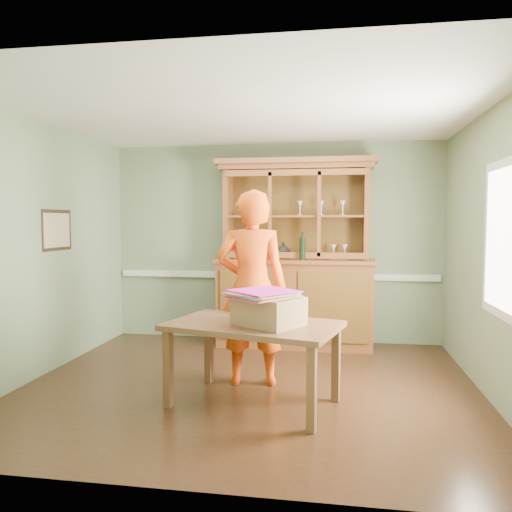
% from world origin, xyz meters
% --- Properties ---
extents(floor, '(4.50, 4.50, 0.00)m').
position_xyz_m(floor, '(0.00, 0.00, 0.00)').
color(floor, '#402314').
rests_on(floor, ground).
extents(ceiling, '(4.50, 4.50, 0.00)m').
position_xyz_m(ceiling, '(0.00, 0.00, 2.70)').
color(ceiling, white).
rests_on(ceiling, wall_back).
extents(wall_back, '(4.50, 0.00, 4.50)m').
position_xyz_m(wall_back, '(0.00, 2.00, 1.35)').
color(wall_back, gray).
rests_on(wall_back, floor).
extents(wall_left, '(0.00, 4.00, 4.00)m').
position_xyz_m(wall_left, '(-2.25, 0.00, 1.35)').
color(wall_left, gray).
rests_on(wall_left, floor).
extents(wall_right, '(0.00, 4.00, 4.00)m').
position_xyz_m(wall_right, '(2.25, 0.00, 1.35)').
color(wall_right, gray).
rests_on(wall_right, floor).
extents(wall_front, '(4.50, 0.00, 4.50)m').
position_xyz_m(wall_front, '(0.00, -2.00, 1.35)').
color(wall_front, gray).
rests_on(wall_front, floor).
extents(chair_rail, '(4.41, 0.05, 0.08)m').
position_xyz_m(chair_rail, '(0.00, 1.98, 0.90)').
color(chair_rail, white).
rests_on(chair_rail, wall_back).
extents(framed_map, '(0.03, 0.60, 0.46)m').
position_xyz_m(framed_map, '(-2.23, 0.30, 1.55)').
color(framed_map, '#322314').
rests_on(framed_map, wall_left).
extents(window_panel, '(0.03, 0.96, 1.36)m').
position_xyz_m(window_panel, '(2.23, -0.30, 1.50)').
color(window_panel, white).
rests_on(window_panel, wall_right).
extents(china_hutch, '(2.09, 0.69, 2.46)m').
position_xyz_m(china_hutch, '(0.31, 1.72, 0.86)').
color(china_hutch, brown).
rests_on(china_hutch, floor).
extents(dining_table, '(1.66, 1.24, 0.74)m').
position_xyz_m(dining_table, '(0.12, -0.50, 0.66)').
color(dining_table, brown).
rests_on(dining_table, floor).
extents(cardboard_box, '(0.68, 0.65, 0.25)m').
position_xyz_m(cardboard_box, '(0.27, -0.56, 0.87)').
color(cardboard_box, '#91704B').
rests_on(cardboard_box, dining_table).
extents(kite_stack, '(0.68, 0.68, 0.06)m').
position_xyz_m(kite_stack, '(0.22, -0.61, 1.02)').
color(kite_stack, '#EC2473').
rests_on(kite_stack, cardboard_box).
extents(person, '(0.76, 0.54, 1.96)m').
position_xyz_m(person, '(0.01, 0.08, 0.98)').
color(person, '#FF5510').
rests_on(person, floor).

